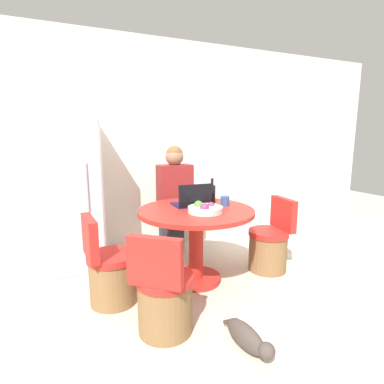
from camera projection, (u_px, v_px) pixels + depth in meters
name	position (u px, v px, depth m)	size (l,w,h in m)	color
ground_plane	(204.00, 296.00, 2.71)	(12.00, 12.00, 0.00)	beige
wall_back	(156.00, 147.00, 3.79)	(7.00, 0.06, 2.60)	silver
refrigerator	(63.00, 194.00, 3.12)	(0.74, 0.64, 1.68)	silver
dining_table	(196.00, 228.00, 2.91)	(1.12, 1.12, 0.74)	#B2261E
chair_right_side	(270.00, 246.00, 3.22)	(0.43, 0.42, 0.78)	brown
chair_left_side	(111.00, 273.00, 2.57)	(0.43, 0.42, 0.78)	brown
chair_near_left_corner	(164.00, 298.00, 2.17)	(0.49, 0.49, 0.78)	brown
person_seated	(174.00, 195.00, 3.60)	(0.40, 0.37, 1.32)	#2D2D38
laptop	(192.00, 201.00, 3.00)	(0.35, 0.26, 0.23)	#141947
fruit_bowl	(205.00, 209.00, 2.74)	(0.32, 0.32, 0.10)	beige
coffee_cup	(225.00, 201.00, 3.01)	(0.09, 0.09, 0.10)	#2D4C84
bottle	(212.00, 194.00, 3.11)	(0.07, 0.07, 0.26)	black
cat	(247.00, 338.00, 2.01)	(0.17, 0.50, 0.17)	#473D38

